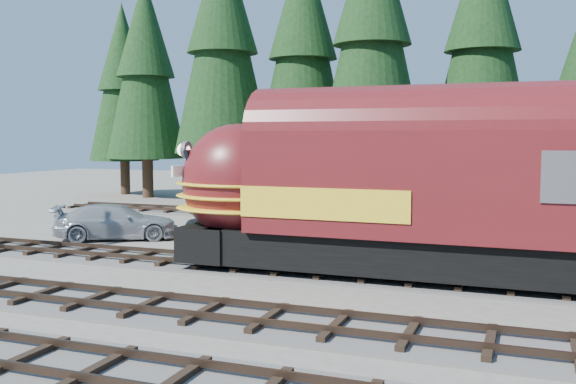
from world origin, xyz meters
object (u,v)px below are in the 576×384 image
(depot, at_px, (480,180))
(caboose, at_px, (363,173))
(locomotive, at_px, (414,196))
(pickup_truck_b, at_px, (116,222))
(pickup_truck_a, at_px, (258,231))

(depot, distance_m, caboose, 10.11)
(locomotive, xyz_separation_m, caboose, (-5.22, 14.00, -0.10))
(pickup_truck_b, bearing_deg, pickup_truck_a, -126.18)
(locomotive, xyz_separation_m, pickup_truck_a, (-6.76, 2.89, -1.91))
(depot, height_order, locomotive, depot)
(caboose, bearing_deg, pickup_truck_a, -97.91)
(pickup_truck_a, bearing_deg, pickup_truck_b, 102.13)
(pickup_truck_a, xyz_separation_m, pickup_truck_b, (-7.52, 0.91, -0.08))
(pickup_truck_a, bearing_deg, locomotive, -94.06)
(locomotive, xyz_separation_m, pickup_truck_b, (-14.28, 3.80, -1.99))
(locomotive, bearing_deg, pickup_truck_b, 165.11)
(pickup_truck_a, bearing_deg, depot, -47.49)
(depot, bearing_deg, locomotive, -103.49)
(caboose, height_order, pickup_truck_a, caboose)
(locomotive, height_order, pickup_truck_a, locomotive)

